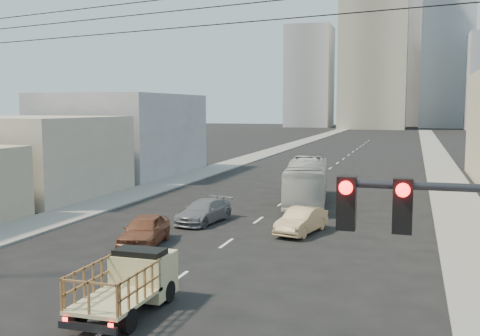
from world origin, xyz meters
The scene contains 15 objects.
sidewalk_left centered at (-11.75, 70.00, 0.06)m, with size 3.50×180.00×0.12m, color gray.
sidewalk_right centered at (11.75, 70.00, 0.06)m, with size 3.50×180.00×0.12m, color gray.
lane_dashes centered at (0.00, 53.00, 0.01)m, with size 0.15×104.00×0.01m.
flatbed_pickup centered at (-0.08, 4.19, 1.09)m, with size 1.95×4.41×1.90m.
city_bus centered at (1.67, 26.73, 1.54)m, with size 2.59×11.07×3.08m, color #B9BAB5.
sedan_brown centered at (-3.69, 12.47, 0.74)m, with size 1.75×4.36×1.48m, color brown.
sedan_tan centered at (3.12, 17.32, 0.68)m, with size 1.44×4.14×1.36m, color tan.
sedan_grey centered at (-2.87, 18.39, 0.66)m, with size 1.86×4.58×1.33m, color slate.
overhead_wires centered at (0.00, 1.50, 8.97)m, with size 23.01×5.02×0.72m.
bldg_left_mid centered at (-19.00, 24.00, 3.00)m, with size 11.00×12.00×6.00m, color #A89B87.
bldg_left_far centered at (-19.50, 39.00, 4.00)m, with size 12.00×16.00×8.00m, color gray.
high_rise_tower centered at (-4.00, 170.00, 30.00)m, with size 20.00×20.00×60.00m, color gray.
midrise_ne centered at (18.00, 185.00, 20.00)m, with size 16.00×16.00×40.00m, color gray.
midrise_nw centered at (-26.00, 180.00, 17.00)m, with size 15.00×15.00×34.00m, color gray.
midrise_back centered at (6.00, 200.00, 22.00)m, with size 18.00×18.00×44.00m, color gray.
Camera 1 is at (8.72, -11.81, 6.72)m, focal length 42.00 mm.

